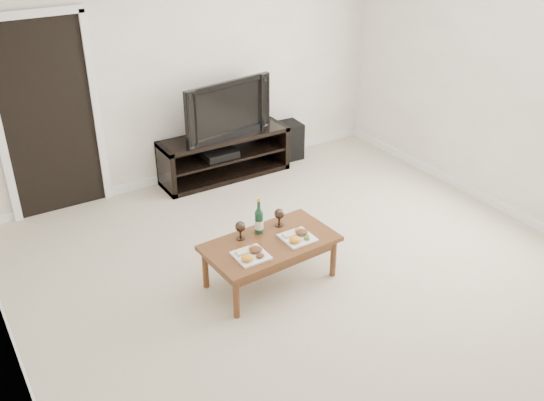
{
  "coord_description": "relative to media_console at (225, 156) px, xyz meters",
  "views": [
    {
      "loc": [
        -2.67,
        -3.44,
        3.24
      ],
      "look_at": [
        -0.2,
        0.57,
        0.7
      ],
      "focal_mm": 40.0,
      "sensor_mm": 36.0,
      "label": 1
    }
  ],
  "objects": [
    {
      "name": "back_wall",
      "position": [
        -0.32,
        0.27,
        1.02
      ],
      "size": [
        5.0,
        0.04,
        2.6
      ],
      "primitive_type": "cube",
      "color": "white",
      "rests_on": "ground"
    },
    {
      "name": "doorway",
      "position": [
        -1.87,
        0.24,
        0.75
      ],
      "size": [
        0.9,
        0.02,
        2.05
      ],
      "primitive_type": "cube",
      "color": "black",
      "rests_on": "ground"
    },
    {
      "name": "wine_bottle",
      "position": [
        -0.67,
        -1.94,
        0.32
      ],
      "size": [
        0.07,
        0.07,
        0.35
      ],
      "primitive_type": "cylinder",
      "color": "#0F391F",
      "rests_on": "coffee_table"
    },
    {
      "name": "av_receiver",
      "position": [
        -0.07,
        -0.01,
        0.05
      ],
      "size": [
        0.4,
        0.3,
        0.08
      ],
      "primitive_type": "cube",
      "rotation": [
        0.0,
        0.0,
        -0.0
      ],
      "color": "black",
      "rests_on": "media_console"
    },
    {
      "name": "plate_left",
      "position": [
        -0.92,
        -2.24,
        0.18
      ],
      "size": [
        0.27,
        0.27,
        0.07
      ],
      "primitive_type": "cube",
      "color": "white",
      "rests_on": "coffee_table"
    },
    {
      "name": "floor",
      "position": [
        -0.32,
        -2.5,
        -0.28
      ],
      "size": [
        5.5,
        5.5,
        0.0
      ],
      "primitive_type": "plane",
      "color": "#BBAF97",
      "rests_on": "ground"
    },
    {
      "name": "goblet_right",
      "position": [
        -0.45,
        -1.93,
        0.23
      ],
      "size": [
        0.09,
        0.09,
        0.17
      ],
      "primitive_type": null,
      "color": "#34261C",
      "rests_on": "coffee_table"
    },
    {
      "name": "television",
      "position": [
        0.0,
        0.0,
        0.61
      ],
      "size": [
        1.17,
        0.33,
        0.67
      ],
      "primitive_type": "imported",
      "rotation": [
        0.0,
        0.0,
        0.15
      ],
      "color": "black",
      "rests_on": "media_console"
    },
    {
      "name": "coffee_table",
      "position": [
        -0.66,
        -2.12,
        -0.07
      ],
      "size": [
        1.19,
        0.7,
        0.42
      ],
      "primitive_type": "cube",
      "rotation": [
        0.0,
        0.0,
        0.06
      ],
      "color": "brown",
      "rests_on": "ground"
    },
    {
      "name": "goblet_left",
      "position": [
        -0.86,
        -1.94,
        0.23
      ],
      "size": [
        0.09,
        0.09,
        0.17
      ],
      "primitive_type": null,
      "color": "#34261C",
      "rests_on": "coffee_table"
    },
    {
      "name": "subwoofer",
      "position": [
        0.96,
        0.08,
        -0.04
      ],
      "size": [
        0.33,
        0.33,
        0.47
      ],
      "primitive_type": "cube",
      "rotation": [
        0.0,
        0.0,
        -0.06
      ],
      "color": "black",
      "rests_on": "ground"
    },
    {
      "name": "plate_right",
      "position": [
        -0.43,
        -2.21,
        0.18
      ],
      "size": [
        0.27,
        0.27,
        0.07
      ],
      "primitive_type": "cube",
      "color": "white",
      "rests_on": "coffee_table"
    },
    {
      "name": "media_console",
      "position": [
        0.0,
        0.0,
        0.0
      ],
      "size": [
        1.57,
        0.45,
        0.55
      ],
      "primitive_type": "cube",
      "color": "black",
      "rests_on": "ground"
    }
  ]
}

